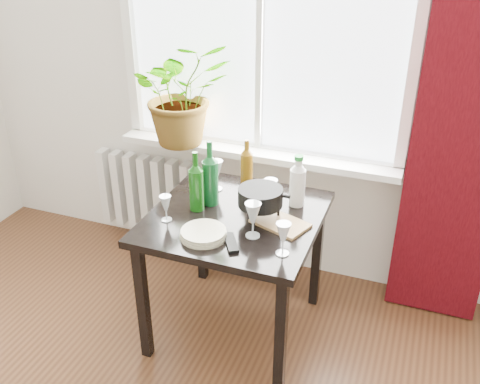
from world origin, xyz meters
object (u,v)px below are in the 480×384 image
at_px(wine_bottle_left, 196,181).
at_px(wineglass_far_right, 283,239).
at_px(table, 235,230).
at_px(wine_bottle_right, 210,173).
at_px(wineglass_front_right, 253,220).
at_px(cutting_board, 280,223).
at_px(bottle_amber, 247,162).
at_px(tv_remote, 231,243).
at_px(wineglass_back_center, 270,194).
at_px(wineglass_front_left, 166,208).
at_px(fondue_pot, 260,204).
at_px(plate_stack, 204,234).
at_px(cleaning_bottle, 298,181).
at_px(wineglass_back_left, 216,175).
at_px(radiator, 153,194).
at_px(potted_plant, 182,93).

bearing_deg(wine_bottle_left, wineglass_far_right, -24.22).
distance_m(table, wine_bottle_right, 0.32).
relative_size(wineglass_front_right, cutting_board, 0.68).
xyz_separation_m(bottle_amber, tv_remote, (0.14, -0.59, -0.13)).
distance_m(wineglass_back_center, wineglass_front_left, 0.54).
xyz_separation_m(wine_bottle_right, wineglass_back_center, (0.31, 0.05, -0.09)).
bearing_deg(wineglass_far_right, wineglass_back_center, 115.50).
bearing_deg(fondue_pot, plate_stack, -147.83).
height_order(bottle_amber, wineglass_back_center, bottle_amber).
xyz_separation_m(wineglass_front_right, wineglass_back_center, (-0.00, 0.28, -0.01)).
bearing_deg(wineglass_far_right, bottle_amber, 123.31).
distance_m(cleaning_bottle, wineglass_back_left, 0.46).
height_order(radiator, fondue_pot, fondue_pot).
distance_m(wine_bottle_left, fondue_pot, 0.35).
xyz_separation_m(wine_bottle_right, fondue_pot, (0.30, -0.07, -0.09)).
height_order(table, cutting_board, cutting_board).
bearing_deg(table, plate_stack, -104.70).
relative_size(wineglass_back_center, wineglass_front_left, 1.22).
relative_size(wine_bottle_left, wineglass_front_right, 1.78).
bearing_deg(bottle_amber, wineglass_front_left, -115.58).
bearing_deg(wineglass_front_right, bottle_amber, 113.09).
distance_m(wineglass_front_right, wineglass_back_left, 0.52).
bearing_deg(wine_bottle_right, cutting_board, -11.00).
xyz_separation_m(radiator, wineglass_far_right, (1.18, -0.88, 0.44)).
xyz_separation_m(wineglass_front_right, cutting_board, (0.09, 0.15, -0.08)).
bearing_deg(radiator, wineglass_front_right, -38.31).
height_order(wineglass_front_right, wineglass_front_left, wineglass_front_right).
bearing_deg(cleaning_bottle, radiator, 159.33).
height_order(wine_bottle_right, wineglass_far_right, wine_bottle_right).
bearing_deg(wineglass_far_right, fondue_pot, 127.23).
distance_m(radiator, wineglass_back_center, 1.21).
distance_m(fondue_pot, cutting_board, 0.14).
relative_size(radiator, wine_bottle_left, 2.46).
height_order(wineglass_far_right, cutting_board, wineglass_far_right).
bearing_deg(cutting_board, wine_bottle_right, 169.00).
height_order(tv_remote, cutting_board, tv_remote).
bearing_deg(wineglass_back_left, cutting_board, -28.05).
distance_m(table, tv_remote, 0.29).
distance_m(radiator, cleaning_bottle, 1.29).
bearing_deg(wineglass_back_center, wine_bottle_right, -170.26).
relative_size(wine_bottle_left, wineglass_back_left, 1.82).
bearing_deg(wineglass_back_left, wineglass_front_right, -47.79).
bearing_deg(wineglass_back_left, fondue_pot, -34.03).
bearing_deg(wineglass_front_left, wine_bottle_right, 60.23).
relative_size(cleaning_bottle, wineglass_back_center, 1.65).
relative_size(potted_plant, tv_remote, 3.94).
bearing_deg(cleaning_bottle, bottle_amber, 159.39).
xyz_separation_m(wine_bottle_right, bottle_amber, (0.10, 0.26, -0.04)).
bearing_deg(tv_remote, wine_bottle_left, 108.00).
relative_size(wine_bottle_left, cleaning_bottle, 1.15).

